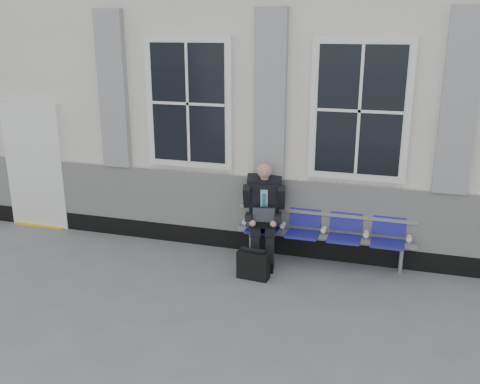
% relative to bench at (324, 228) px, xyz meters
% --- Properties ---
extents(ground, '(70.00, 70.00, 0.00)m').
position_rel_bench_xyz_m(ground, '(0.03, -1.32, -0.55)').
color(ground, slate).
rests_on(ground, ground).
extents(station_building, '(14.40, 4.40, 4.49)m').
position_rel_bench_xyz_m(station_building, '(0.01, 2.15, 1.67)').
color(station_building, silver).
rests_on(station_building, ground).
extents(bench, '(2.60, 0.47, 0.91)m').
position_rel_bench_xyz_m(bench, '(0.00, 0.00, 0.00)').
color(bench, '#9EA0A3').
rests_on(bench, ground).
extents(businessman, '(0.66, 0.88, 1.49)m').
position_rel_bench_xyz_m(businessman, '(-0.88, -0.14, 0.25)').
color(businessman, black).
rests_on(businessman, ground).
extents(briefcase, '(0.45, 0.22, 0.45)m').
position_rel_bench_xyz_m(briefcase, '(-0.85, -0.80, -0.35)').
color(briefcase, black).
rests_on(briefcase, ground).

